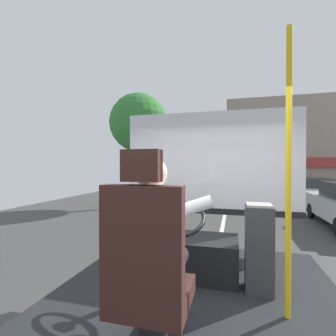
{
  "coord_description": "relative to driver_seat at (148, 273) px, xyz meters",
  "views": [
    {
      "loc": [
        0.34,
        -2.01,
        1.9
      ],
      "look_at": [
        -0.46,
        0.97,
        1.86
      ],
      "focal_mm": 26.59,
      "sensor_mm": 36.0,
      "label": 1
    }
  ],
  "objects": [
    {
      "name": "ground",
      "position": [
        0.17,
        9.4,
        -1.27
      ],
      "size": [
        18.0,
        44.0,
        0.06
      ],
      "color": "#3A3A3A"
    },
    {
      "name": "driver_seat",
      "position": [
        0.0,
        0.0,
        0.0
      ],
      "size": [
        0.48,
        0.48,
        1.27
      ],
      "color": "black",
      "rests_on": "bus_floor"
    },
    {
      "name": "bus_driver",
      "position": [
        0.0,
        0.12,
        0.19
      ],
      "size": [
        0.74,
        0.57,
        0.83
      ],
      "color": "black",
      "rests_on": "driver_seat"
    },
    {
      "name": "steering_console",
      "position": [
        0.0,
        1.21,
        -0.3
      ],
      "size": [
        1.1,
        0.99,
        0.83
      ],
      "color": "black",
      "rests_on": "bus_floor"
    },
    {
      "name": "handrail_pole",
      "position": [
        0.91,
        0.67,
        0.6
      ],
      "size": [
        0.04,
        0.04,
        2.24
      ],
      "color": "gold",
      "rests_on": "bus_floor"
    },
    {
      "name": "fare_box",
      "position": [
        0.73,
        1.03,
        -0.12
      ],
      "size": [
        0.25,
        0.26,
        0.82
      ],
      "color": "#333338",
      "rests_on": "bus_floor"
    },
    {
      "name": "windshield_panel",
      "position": [
        0.17,
        2.22,
        0.52
      ],
      "size": [
        2.5,
        0.08,
        1.48
      ],
      "color": "silver"
    },
    {
      "name": "street_tree",
      "position": [
        -3.69,
        9.16,
        2.53
      ],
      "size": [
        2.63,
        2.63,
        5.12
      ],
      "color": "#4C3828",
      "rests_on": "ground"
    },
    {
      "name": "shop_building",
      "position": [
        6.39,
        18.48,
        1.88
      ],
      "size": [
        12.75,
        5.76,
        6.27
      ],
      "color": "gray",
      "rests_on": "ground"
    },
    {
      "name": "parked_car_white",
      "position": [
        4.3,
        12.7,
        -0.62
      ],
      "size": [
        1.97,
        3.99,
        1.22
      ],
      "color": "silver",
      "rests_on": "ground"
    },
    {
      "name": "parked_car_red",
      "position": [
        4.39,
        18.03,
        -0.58
      ],
      "size": [
        1.97,
        4.24,
        1.3
      ],
      "color": "maroon",
      "rests_on": "ground"
    }
  ]
}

